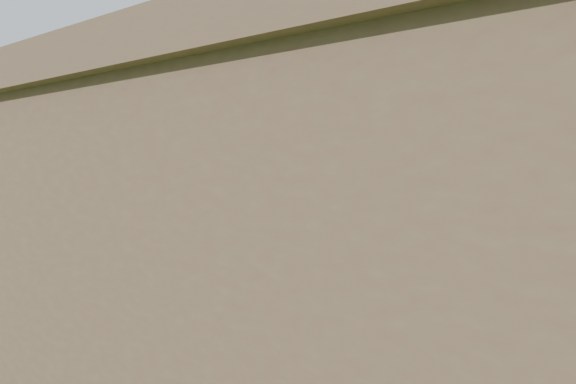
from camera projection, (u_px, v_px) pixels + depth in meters
name	position (u px, v px, depth m)	size (l,w,h in m)	color
sand_beach	(409.00, 271.00, 32.47)	(72.00, 20.00, 0.02)	#C7BB8F
ocean	(543.00, 221.00, 67.88)	(160.00, 68.00, 0.02)	slate
chainlink_fence	(241.00, 321.00, 19.58)	(36.20, 0.20, 1.25)	brown
picnic_table	(341.00, 360.00, 15.81)	(2.02, 1.53, 0.85)	brown
octopus_kite	(242.00, 100.00, 26.09)	(3.17, 2.24, 6.53)	#F82746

